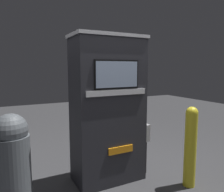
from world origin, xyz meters
TOP-DOWN VIEW (x-y plane):
  - ground_plane at (0.00, 0.00)m, footprint 14.00×14.00m
  - gas_pump at (0.00, 0.25)m, footprint 1.00×0.53m
  - safety_bollard at (0.84, -0.39)m, footprint 0.15×0.15m
  - trash_bin at (-1.16, 0.18)m, footprint 0.38×0.38m

SIDE VIEW (x-z plane):
  - ground_plane at x=0.00m, z-range 0.00..0.00m
  - trash_bin at x=-1.16m, z-range 0.01..1.03m
  - safety_bollard at x=0.84m, z-range 0.03..1.05m
  - gas_pump at x=0.00m, z-range 0.00..1.90m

